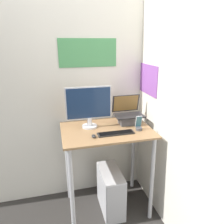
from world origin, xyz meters
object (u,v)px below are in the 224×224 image
object	(u,v)px
monitor	(89,107)
keyboard	(116,133)
laptop	(128,116)
cell_phone	(139,126)
computer_tower	(111,191)
mouse	(94,136)

from	to	relation	value
monitor	keyboard	size ratio (longest dim) A/B	1.31
laptop	cell_phone	world-z (taller)	laptop
laptop	cell_phone	distance (m)	0.22
keyboard	monitor	bearing A→B (deg)	131.32
keyboard	computer_tower	distance (m)	0.74
laptop	monitor	distance (m)	0.45
keyboard	computer_tower	xyz separation A→B (m)	(-0.03, 0.10, -0.73)
mouse	laptop	bearing A→B (deg)	32.24
laptop	mouse	bearing A→B (deg)	-147.76
keyboard	cell_phone	bearing A→B (deg)	7.97
monitor	keyboard	xyz separation A→B (m)	(0.22, -0.25, -0.21)
laptop	mouse	size ratio (longest dim) A/B	4.89
mouse	computer_tower	distance (m)	0.77
monitor	computer_tower	distance (m)	0.97
monitor	laptop	bearing A→B (deg)	0.70
computer_tower	cell_phone	bearing A→B (deg)	-12.39
laptop	monitor	xyz separation A→B (m)	(-0.43, -0.01, 0.14)
keyboard	mouse	world-z (taller)	mouse
monitor	keyboard	bearing A→B (deg)	-48.68
laptop	monitor	world-z (taller)	monitor
monitor	computer_tower	size ratio (longest dim) A/B	0.97
laptop	cell_phone	xyz separation A→B (m)	(0.04, -0.22, -0.04)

